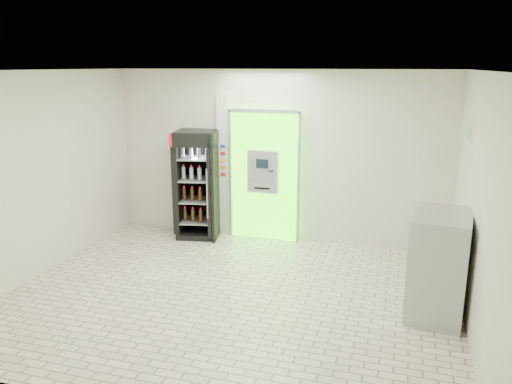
% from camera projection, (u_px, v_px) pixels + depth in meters
% --- Properties ---
extents(ground, '(6.00, 6.00, 0.00)m').
position_uv_depth(ground, '(231.00, 295.00, 6.86)').
color(ground, beige).
rests_on(ground, ground).
extents(room_shell, '(6.00, 6.00, 6.00)m').
position_uv_depth(room_shell, '(229.00, 163.00, 6.40)').
color(room_shell, silver).
rests_on(room_shell, ground).
extents(atm_assembly, '(1.30, 0.24, 2.33)m').
position_uv_depth(atm_assembly, '(265.00, 175.00, 8.86)').
color(atm_assembly, '#48F70E').
rests_on(atm_assembly, ground).
extents(pillar, '(0.22, 0.11, 2.60)m').
position_uv_depth(pillar, '(224.00, 165.00, 9.08)').
color(pillar, silver).
rests_on(pillar, ground).
extents(beverage_cooler, '(0.84, 0.80, 1.95)m').
position_uv_depth(beverage_cooler, '(198.00, 186.00, 9.03)').
color(beverage_cooler, black).
rests_on(beverage_cooler, ground).
extents(steel_cabinet, '(0.79, 1.07, 1.32)m').
position_uv_depth(steel_cabinet, '(439.00, 265.00, 6.18)').
color(steel_cabinet, '#A0A2A8').
rests_on(steel_cabinet, ground).
extents(exit_sign, '(0.02, 0.22, 0.26)m').
position_uv_depth(exit_sign, '(469.00, 136.00, 6.80)').
color(exit_sign, white).
rests_on(exit_sign, room_shell).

